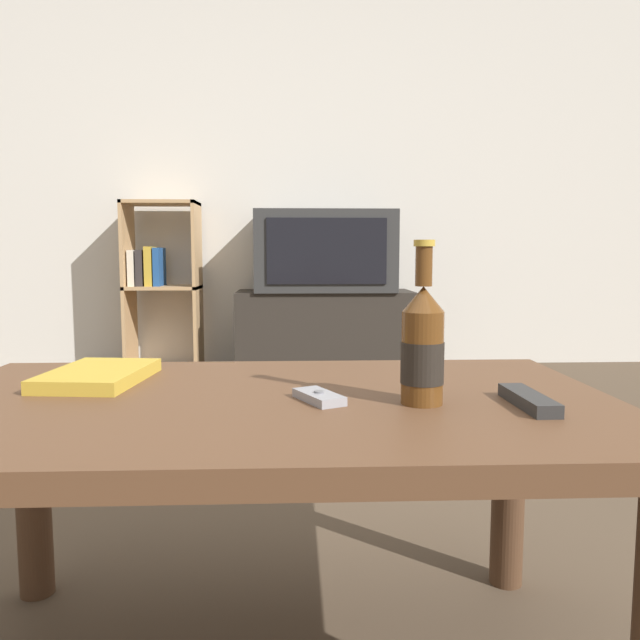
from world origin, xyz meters
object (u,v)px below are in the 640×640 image
object	(u,v)px
beer_bottle	(423,346)
table_book	(98,375)
bookshelf	(159,282)
cell_phone	(319,397)
remote_control	(529,400)
television	(325,251)
tv_stand	(325,332)

from	to	relation	value
beer_bottle	table_book	xyz separation A→B (m)	(-0.56, 0.19, -0.08)
bookshelf	beer_bottle	distance (m)	3.04
beer_bottle	cell_phone	xyz separation A→B (m)	(-0.16, 0.02, -0.08)
remote_control	television	bearing A→B (deg)	92.13
tv_stand	cell_phone	xyz separation A→B (m)	(-0.15, -2.77, 0.25)
television	remote_control	xyz separation A→B (m)	(0.17, -2.81, -0.24)
bookshelf	table_book	size ratio (longest dim) A/B	4.01
beer_bottle	cell_phone	bearing A→B (deg)	172.06
bookshelf	remote_control	bearing A→B (deg)	-67.91
bookshelf	beer_bottle	bearing A→B (deg)	-70.54
television	cell_phone	size ratio (longest dim) A/B	7.44
beer_bottle	bookshelf	bearing A→B (deg)	109.46
cell_phone	table_book	distance (m)	0.43
tv_stand	bookshelf	size ratio (longest dim) A/B	1.02
tv_stand	beer_bottle	xyz separation A→B (m)	(0.01, -2.79, 0.33)
tv_stand	television	world-z (taller)	television
table_book	beer_bottle	bearing A→B (deg)	-12.70
table_book	remote_control	bearing A→B (deg)	-10.48
television	beer_bottle	distance (m)	2.79
beer_bottle	remote_control	bearing A→B (deg)	-8.61
cell_phone	table_book	size ratio (longest dim) A/B	0.43
bookshelf	beer_bottle	size ratio (longest dim) A/B	4.05
remote_control	table_book	xyz separation A→B (m)	(-0.72, 0.21, 0.00)
tv_stand	cell_phone	bearing A→B (deg)	-93.07
television	remote_control	size ratio (longest dim) A/B	5.19
remote_control	tv_stand	bearing A→B (deg)	92.13
remote_control	beer_bottle	bearing A→B (deg)	170.01
cell_phone	remote_control	distance (m)	0.32
tv_stand	table_book	size ratio (longest dim) A/B	4.09
television	cell_phone	xyz separation A→B (m)	(-0.15, -2.76, -0.24)
tv_stand	remote_control	xyz separation A→B (m)	(0.17, -2.81, 0.25)
television	beer_bottle	world-z (taller)	television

